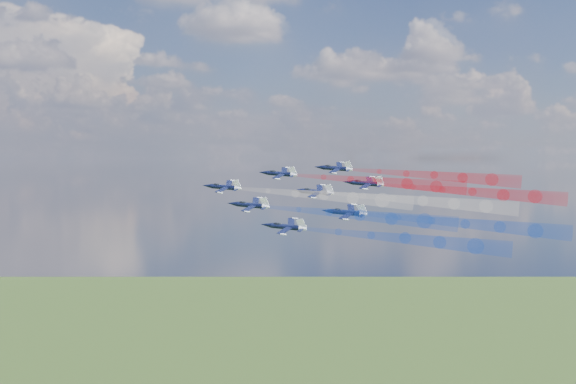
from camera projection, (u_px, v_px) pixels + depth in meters
name	position (u px, v px, depth m)	size (l,w,h in m)	color
jet_lead	(224.00, 187.00, 178.29)	(8.62, 10.77, 2.87)	black
trail_lead	(324.00, 196.00, 170.41)	(3.59, 42.48, 3.59)	white
jet_inner_left	(250.00, 205.00, 165.41)	(8.62, 10.77, 2.87)	black
trail_inner_left	(360.00, 215.00, 157.53)	(3.59, 42.48, 3.59)	blue
jet_inner_right	(280.00, 174.00, 184.73)	(8.62, 10.77, 2.87)	black
trail_inner_right	(379.00, 181.00, 176.84)	(3.59, 42.48, 3.59)	red
jet_outer_left	(286.00, 227.00, 154.94)	(8.62, 10.77, 2.87)	black
trail_outer_left	(405.00, 239.00, 147.06)	(3.59, 42.48, 3.59)	blue
jet_center_third	(315.00, 192.00, 172.71)	(8.62, 10.77, 2.87)	black
trail_center_third	(423.00, 201.00, 164.83)	(3.59, 42.48, 3.59)	white
jet_outer_right	(335.00, 168.00, 189.11)	(8.62, 10.77, 2.87)	black
trail_outer_right	(434.00, 175.00, 181.23)	(3.59, 42.48, 3.59)	red
jet_rear_left	(346.00, 212.00, 159.34)	(8.62, 10.77, 2.87)	black
trail_rear_left	(465.00, 223.00, 151.46)	(3.59, 42.48, 3.59)	blue
jet_rear_right	(365.00, 183.00, 177.66)	(8.62, 10.77, 2.87)	black
trail_rear_right	(472.00, 192.00, 169.78)	(3.59, 42.48, 3.59)	red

